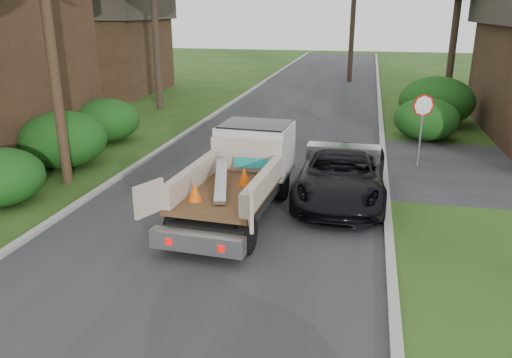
{
  "coord_description": "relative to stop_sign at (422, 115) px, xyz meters",
  "views": [
    {
      "loc": [
        3.37,
        -8.0,
        5.05
      ],
      "look_at": [
        0.9,
        3.09,
        1.2
      ],
      "focal_mm": 35.0,
      "sensor_mm": 36.0,
      "label": 1
    }
  ],
  "objects": [
    {
      "name": "black_pickup",
      "position": [
        -2.37,
        -3.61,
        -1.06
      ],
      "size": [
        2.38,
        5.15,
        1.43
      ],
      "primitive_type": "imported",
      "rotation": [
        0.0,
        0.0,
        -0.0
      ],
      "color": "black",
      "rests_on": "ground"
    },
    {
      "name": "hedge_left_a",
      "position": [
        -11.4,
        -6.0,
        -1.01
      ],
      "size": [
        2.34,
        2.34,
        1.53
      ],
      "primitive_type": "ellipsoid",
      "color": "#0D3A10",
      "rests_on": "ground"
    },
    {
      "name": "hedge_left_b",
      "position": [
        -11.7,
        -2.5,
        -0.84
      ],
      "size": [
        2.86,
        2.86,
        1.87
      ],
      "primitive_type": "ellipsoid",
      "color": "#0D3A10",
      "rests_on": "ground"
    },
    {
      "name": "house_left_far",
      "position": [
        -18.7,
        13.0,
        1.27
      ],
      "size": [
        7.56,
        7.56,
        6.0
      ],
      "color": "#342215",
      "rests_on": "ground"
    },
    {
      "name": "curb_left",
      "position": [
        -9.3,
        1.0,
        -1.72
      ],
      "size": [
        0.2,
        90.0,
        0.12
      ],
      "primitive_type": "cube",
      "color": "#9E9E99",
      "rests_on": "ground"
    },
    {
      "name": "flatbed_truck",
      "position": [
        -4.86,
        -4.72,
        -0.65
      ],
      "size": [
        2.57,
        5.59,
        2.07
      ],
      "rotation": [
        0.0,
        0.0,
        -0.06
      ],
      "color": "black",
      "rests_on": "ground"
    },
    {
      "name": "utility_pole",
      "position": [
        -10.68,
        -4.02,
        3.4
      ],
      "size": [
        2.42,
        1.25,
        10.0
      ],
      "color": "#382619",
      "rests_on": "ground"
    },
    {
      "name": "curb_right",
      "position": [
        -1.1,
        1.0,
        -1.72
      ],
      "size": [
        0.2,
        90.0,
        0.12
      ],
      "primitive_type": "cube",
      "color": "#9E9E99",
      "rests_on": "ground"
    },
    {
      "name": "hedge_right_b",
      "position": [
        1.3,
        7.0,
        -0.67
      ],
      "size": [
        3.38,
        3.38,
        2.21
      ],
      "primitive_type": "ellipsoid",
      "color": "#0D3A10",
      "rests_on": "ground"
    },
    {
      "name": "hedge_right_a",
      "position": [
        0.6,
        4.0,
        -0.93
      ],
      "size": [
        2.6,
        2.6,
        1.7
      ],
      "primitive_type": "ellipsoid",
      "color": "#0D3A10",
      "rests_on": "ground"
    },
    {
      "name": "ground",
      "position": [
        -5.2,
        -9.0,
        -1.78
      ],
      "size": [
        120.0,
        120.0,
        0.0
      ],
      "primitive_type": "plane",
      "color": "#234012",
      "rests_on": "ground"
    },
    {
      "name": "stop_sign",
      "position": [
        0.0,
        0.0,
        0.0
      ],
      "size": [
        0.71,
        0.32,
        2.48
      ],
      "color": "slate",
      "rests_on": "ground"
    },
    {
      "name": "road",
      "position": [
        -5.2,
        1.0,
        -1.77
      ],
      "size": [
        8.0,
        90.0,
        0.02
      ],
      "primitive_type": "cube",
      "color": "#28282B",
      "rests_on": "ground"
    },
    {
      "name": "hedge_left_c",
      "position": [
        -12.0,
        1.0,
        -0.93
      ],
      "size": [
        2.6,
        2.6,
        1.7
      ],
      "primitive_type": "ellipsoid",
      "color": "#0D3A10",
      "rests_on": "ground"
    }
  ]
}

